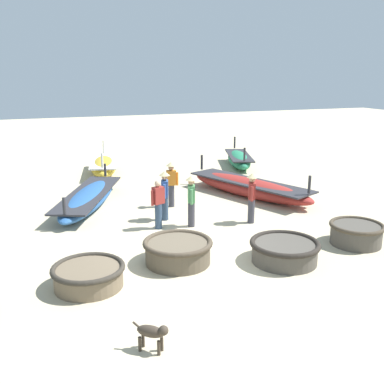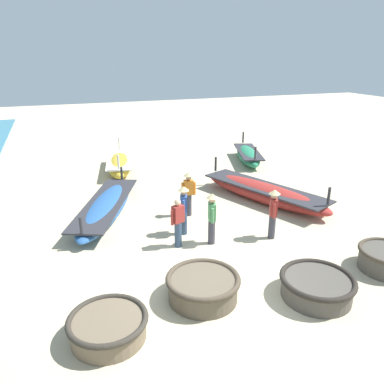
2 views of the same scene
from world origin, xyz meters
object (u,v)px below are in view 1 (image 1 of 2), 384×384
long_boat_blue_hull (89,198)px  coracle_weathered (178,251)px  coracle_front_right (285,250)px  fisherman_with_hat (252,195)px  fisherman_standing_right (191,198)px  fisherman_crouching (158,203)px  dog (153,333)px  long_boat_ochre_hull (104,166)px  fisherman_by_coracle (171,181)px  coracle_beside_post (89,275)px  long_boat_white_hull (249,187)px  long_boat_green_hull (239,159)px  fisherman_standing_left (165,192)px  coracle_far_left (356,233)px

long_boat_blue_hull → coracle_weathered: bearing=-76.1°
coracle_weathered → coracle_front_right: coracle_weathered is taller
fisherman_with_hat → fisherman_standing_right: bearing=170.1°
fisherman_crouching → dog: bearing=-107.0°
fisherman_crouching → dog: fisherman_crouching is taller
long_boat_ochre_hull → dog: bearing=-96.2°
fisherman_by_coracle → dog: 8.88m
long_boat_blue_hull → fisherman_standing_right: (2.78, -3.40, 0.65)m
coracle_front_right → coracle_beside_post: bearing=176.1°
coracle_beside_post → fisherman_by_coracle: fisherman_by_coracle is taller
long_boat_ochre_hull → long_boat_white_hull: bearing=-51.8°
coracle_front_right → long_boat_green_hull: long_boat_green_hull is taller
long_boat_ochre_hull → coracle_front_right: bearing=-77.5°
long_boat_green_hull → fisherman_by_coracle: (-5.53, -5.70, 0.59)m
coracle_weathered → long_boat_blue_hull: long_boat_blue_hull is taller
fisherman_with_hat → fisherman_standing_left: bearing=153.6°
long_boat_green_hull → coracle_far_left: bearing=-98.6°
long_boat_ochre_hull → coracle_far_left: bearing=-65.8°
fisherman_crouching → fisherman_with_hat: fisherman_with_hat is taller
coracle_front_right → fisherman_crouching: 4.36m
coracle_front_right → fisherman_standing_right: size_ratio=1.09×
fisherman_by_coracle → long_boat_ochre_hull: bearing=102.7°
fisherman_standing_right → fisherman_crouching: 1.06m
coracle_front_right → fisherman_with_hat: bearing=78.3°
coracle_weathered → fisherman_with_hat: 3.99m
coracle_far_left → fisherman_standing_left: size_ratio=0.92×
fisherman_standing_right → fisherman_with_hat: bearing=-9.9°
long_boat_ochre_hull → fisherman_standing_right: (1.35, -8.64, 0.57)m
coracle_beside_post → long_boat_white_hull: size_ratio=0.28×
long_boat_blue_hull → coracle_beside_post: bearing=-97.7°
coracle_front_right → dog: size_ratio=3.22×
coracle_weathered → fisherman_by_coracle: size_ratio=1.09×
coracle_far_left → fisherman_with_hat: bearing=125.5°
coracle_front_right → fisherman_standing_left: fisherman_standing_left is taller
long_boat_blue_hull → fisherman_standing_left: size_ratio=3.43×
coracle_far_left → coracle_beside_post: (-7.58, -0.03, -0.05)m
long_boat_blue_hull → fisherman_by_coracle: fisherman_by_coracle is taller
long_boat_ochre_hull → long_boat_green_hull: bearing=-5.2°
coracle_front_right → fisherman_crouching: bearing=123.1°
coracle_front_right → coracle_far_left: bearing=8.1°
coracle_far_left → fisherman_by_coracle: (-3.85, 5.39, 0.62)m
long_boat_white_hull → long_boat_ochre_hull: long_boat_ochre_hull is taller
coracle_front_right → fisherman_with_hat: fisherman_with_hat is taller
coracle_far_left → fisherman_with_hat: size_ratio=0.92×
long_boat_white_hull → fisherman_crouching: fisherman_crouching is taller
coracle_beside_post → long_boat_green_hull: size_ratio=0.41×
fisherman_standing_right → coracle_front_right: bearing=-69.1°
long_boat_white_hull → fisherman_with_hat: fisherman_with_hat is taller
long_boat_ochre_hull → fisherman_with_hat: fisherman_with_hat is taller
coracle_front_right → long_boat_white_hull: (2.09, 6.04, 0.06)m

